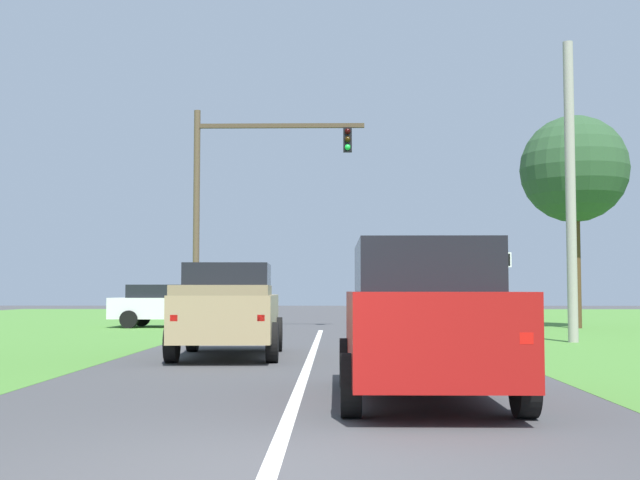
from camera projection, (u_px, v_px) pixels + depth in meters
ground_plane at (313, 352)px, 18.90m from camera, size 120.00×120.00×0.00m
lane_centre_stripe at (282, 437)px, 7.93m from camera, size 0.16×43.03×0.01m
red_suv_near at (423, 317)px, 10.69m from camera, size 2.18×4.67×2.06m
pickup_truck_lead at (229, 310)px, 17.60m from camera, size 2.37×4.99×2.00m
traffic_light at (237, 187)px, 30.61m from camera, size 6.42×0.40×8.23m
keep_moving_sign at (501, 281)px, 24.17m from camera, size 0.60×0.09×2.69m
oak_tree_right at (574, 170)px, 31.45m from camera, size 4.11×4.11×8.17m
crossing_suv_far at (170, 305)px, 31.95m from camera, size 4.61×2.22×1.66m
utility_pole_right at (571, 190)px, 22.76m from camera, size 0.28×0.28×8.43m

